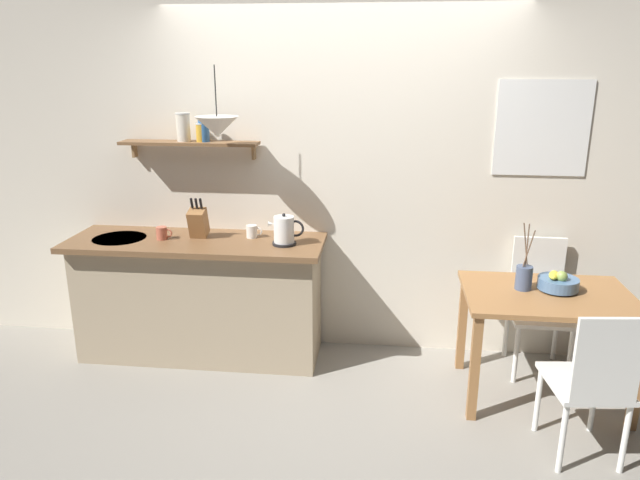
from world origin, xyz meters
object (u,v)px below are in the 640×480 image
(dining_chair_far, at_px, (538,300))
(coffee_mug_spare, at_px, (252,231))
(coffee_mug_by_sink, at_px, (162,233))
(pendant_lamp, at_px, (217,126))
(fruit_bowl, at_px, (558,283))
(knife_block, at_px, (198,222))
(twig_vase, at_px, (524,277))
(dining_chair_near, at_px, (592,380))
(dining_table, at_px, (547,310))
(electric_kettle, at_px, (284,231))

(dining_chair_far, height_order, coffee_mug_spare, coffee_mug_spare)
(dining_chair_far, height_order, coffee_mug_by_sink, coffee_mug_by_sink)
(coffee_mug_spare, xyz_separation_m, pendant_lamp, (-0.18, -0.13, 0.76))
(dining_chair_far, bearing_deg, fruit_bowl, -89.03)
(knife_block, bearing_deg, pendant_lamp, -23.21)
(twig_vase, distance_m, knife_block, 2.25)
(dining_chair_near, bearing_deg, dining_chair_far, 91.59)
(dining_table, bearing_deg, coffee_mug_spare, 168.61)
(dining_table, relative_size, coffee_mug_by_sink, 9.00)
(coffee_mug_by_sink, bearing_deg, coffee_mug_spare, 10.48)
(knife_block, bearing_deg, dining_chair_near, -22.34)
(knife_block, distance_m, coffee_mug_by_sink, 0.27)
(twig_vase, relative_size, coffee_mug_spare, 3.75)
(electric_kettle, relative_size, pendant_lamp, 0.54)
(twig_vase, bearing_deg, coffee_mug_spare, 169.40)
(dining_chair_near, bearing_deg, knife_block, 157.66)
(dining_chair_far, height_order, pendant_lamp, pendant_lamp)
(coffee_mug_spare, bearing_deg, electric_kettle, -28.48)
(coffee_mug_spare, bearing_deg, fruit_bowl, -9.52)
(dining_chair_far, bearing_deg, twig_vase, -119.03)
(dining_chair_near, xyz_separation_m, pendant_lamp, (-2.26, 0.92, 1.21))
(fruit_bowl, bearing_deg, electric_kettle, 173.54)
(dining_table, distance_m, twig_vase, 0.25)
(dining_chair_far, height_order, electric_kettle, electric_kettle)
(dining_table, xyz_separation_m, dining_chair_far, (0.06, 0.43, -0.11))
(pendant_lamp, bearing_deg, fruit_bowl, -5.41)
(dining_chair_near, relative_size, twig_vase, 2.07)
(dining_table, height_order, fruit_bowl, fruit_bowl)
(dining_chair_far, relative_size, coffee_mug_by_sink, 8.07)
(electric_kettle, relative_size, coffee_mug_spare, 2.12)
(dining_chair_near, distance_m, knife_block, 2.71)
(dining_chair_near, height_order, electric_kettle, electric_kettle)
(dining_chair_near, relative_size, coffee_mug_by_sink, 7.87)
(dining_table, bearing_deg, knife_block, 171.51)
(knife_block, bearing_deg, dining_chair_far, 1.75)
(dining_chair_far, xyz_separation_m, knife_block, (-2.43, -0.07, 0.51))
(coffee_mug_by_sink, bearing_deg, dining_chair_far, 3.08)
(dining_chair_near, height_order, dining_chair_far, dining_chair_far)
(coffee_mug_by_sink, height_order, coffee_mug_spare, same)
(dining_chair_near, relative_size, dining_chair_far, 0.98)
(dining_table, xyz_separation_m, fruit_bowl, (0.06, 0.06, 0.16))
(dining_chair_near, bearing_deg, dining_table, 97.65)
(fruit_bowl, bearing_deg, coffee_mug_spare, 170.48)
(fruit_bowl, bearing_deg, dining_chair_near, -88.08)
(fruit_bowl, bearing_deg, dining_table, -138.79)
(dining_table, bearing_deg, fruit_bowl, 41.21)
(dining_table, height_order, knife_block, knife_block)
(dining_table, height_order, twig_vase, twig_vase)
(twig_vase, bearing_deg, coffee_mug_by_sink, 174.72)
(dining_table, xyz_separation_m, knife_block, (-2.37, 0.35, 0.41))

